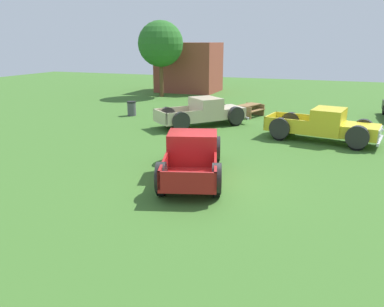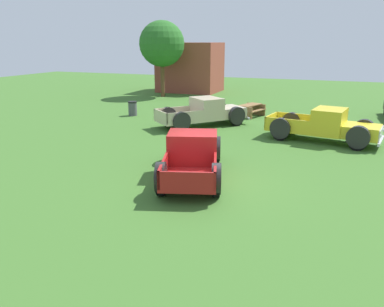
{
  "view_description": "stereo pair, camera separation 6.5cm",
  "coord_description": "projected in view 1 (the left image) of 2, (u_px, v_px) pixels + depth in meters",
  "views": [
    {
      "loc": [
        4.19,
        -11.85,
        4.72
      ],
      "look_at": [
        -0.5,
        0.34,
        0.9
      ],
      "focal_mm": 35.85,
      "sensor_mm": 36.0,
      "label": 1
    },
    {
      "loc": [
        4.25,
        -11.83,
        4.72
      ],
      "look_at": [
        -0.5,
        0.34,
        0.9
      ],
      "focal_mm": 35.85,
      "sensor_mm": 36.0,
      "label": 2
    }
  ],
  "objects": [
    {
      "name": "picnic_table",
      "position": [
        249.0,
        109.0,
        25.1
      ],
      "size": [
        2.0,
        2.19,
        0.78
      ],
      "color": "olive",
      "rests_on": "ground_plane"
    },
    {
      "name": "oak_tree_east",
      "position": [
        161.0,
        44.0,
        32.95
      ],
      "size": [
        3.91,
        3.91,
        6.5
      ],
      "color": "brown",
      "rests_on": "ground_plane"
    },
    {
      "name": "pickup_truck_foreground",
      "position": [
        193.0,
        154.0,
        14.02
      ],
      "size": [
        3.37,
        5.54,
        1.6
      ],
      "color": "maroon",
      "rests_on": "ground_plane"
    },
    {
      "name": "pickup_truck_behind_right",
      "position": [
        329.0,
        126.0,
        18.56
      ],
      "size": [
        5.6,
        2.85,
        1.64
      ],
      "color": "yellow",
      "rests_on": "ground_plane"
    },
    {
      "name": "ground_plane",
      "position": [
        202.0,
        182.0,
        13.39
      ],
      "size": [
        80.0,
        80.0,
        0.0
      ],
      "primitive_type": "plane",
      "color": "#3D6B28"
    },
    {
      "name": "pickup_truck_behind_left",
      "position": [
        207.0,
        112.0,
        22.23
      ],
      "size": [
        4.91,
        5.25,
        1.63
      ],
      "color": "#C6B793",
      "rests_on": "ground_plane"
    },
    {
      "name": "trash_can",
      "position": [
        132.0,
        108.0,
        25.3
      ],
      "size": [
        0.59,
        0.59,
        0.95
      ],
      "color": "#4C4C51",
      "rests_on": "ground_plane"
    },
    {
      "name": "brick_pavilion",
      "position": [
        189.0,
        67.0,
        37.27
      ],
      "size": [
        5.61,
        4.39,
        4.64
      ],
      "color": "brown",
      "rests_on": "ground_plane"
    }
  ]
}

